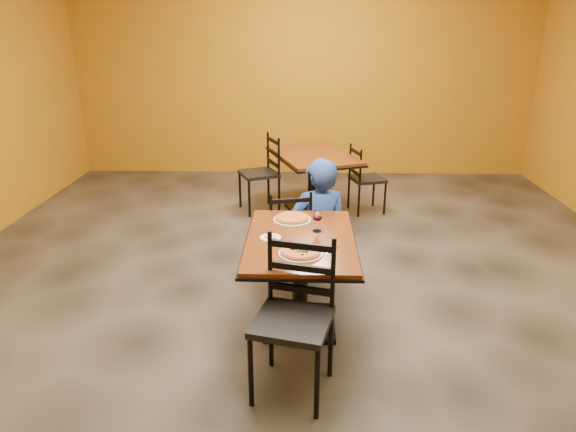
{
  "coord_description": "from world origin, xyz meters",
  "views": [
    {
      "loc": [
        0.02,
        -4.03,
        2.25
      ],
      "look_at": [
        -0.1,
        -0.3,
        0.85
      ],
      "focal_mm": 31.92,
      "sensor_mm": 36.0,
      "label": 1
    }
  ],
  "objects_px": {
    "pizza_main": "(301,251)",
    "chair_second_left": "(259,174)",
    "chair_main_near": "(292,323)",
    "diner": "(319,216)",
    "plate_far": "(292,220)",
    "chair_second_right": "(367,179)",
    "side_plate": "(271,238)",
    "table_second": "(313,168)",
    "pizza_far": "(292,218)",
    "plate_main": "(301,253)",
    "wine_glass": "(317,220)",
    "chair_main_far": "(287,232)",
    "table_main": "(300,261)"
  },
  "relations": [
    {
      "from": "chair_second_left",
      "to": "pizza_main",
      "type": "bearing_deg",
      "value": -13.31
    },
    {
      "from": "table_second",
      "to": "pizza_far",
      "type": "height_order",
      "value": "pizza_far"
    },
    {
      "from": "pizza_main",
      "to": "side_plate",
      "type": "distance_m",
      "value": 0.35
    },
    {
      "from": "plate_main",
      "to": "wine_glass",
      "type": "relative_size",
      "value": 1.72
    },
    {
      "from": "diner",
      "to": "plate_far",
      "type": "xyz_separation_m",
      "value": [
        -0.24,
        -0.61,
        0.19
      ]
    },
    {
      "from": "chair_second_right",
      "to": "pizza_far",
      "type": "distance_m",
      "value": 2.5
    },
    {
      "from": "table_second",
      "to": "chair_second_right",
      "type": "xyz_separation_m",
      "value": [
        0.68,
        0.0,
        -0.13
      ]
    },
    {
      "from": "table_second",
      "to": "chair_second_right",
      "type": "bearing_deg",
      "value": 0.0
    },
    {
      "from": "chair_second_right",
      "to": "table_main",
      "type": "bearing_deg",
      "value": 146.58
    },
    {
      "from": "table_second",
      "to": "side_plate",
      "type": "xyz_separation_m",
      "value": [
        -0.36,
        -2.7,
        0.2
      ]
    },
    {
      "from": "chair_second_left",
      "to": "side_plate",
      "type": "distance_m",
      "value": 2.73
    },
    {
      "from": "side_plate",
      "to": "pizza_far",
      "type": "bearing_deg",
      "value": 68.44
    },
    {
      "from": "chair_main_far",
      "to": "plate_main",
      "type": "relative_size",
      "value": 2.82
    },
    {
      "from": "chair_main_near",
      "to": "wine_glass",
      "type": "relative_size",
      "value": 5.66
    },
    {
      "from": "chair_main_near",
      "to": "side_plate",
      "type": "relative_size",
      "value": 6.37
    },
    {
      "from": "diner",
      "to": "plate_far",
      "type": "height_order",
      "value": "diner"
    },
    {
      "from": "pizza_main",
      "to": "plate_far",
      "type": "distance_m",
      "value": 0.66
    },
    {
      "from": "table_second",
      "to": "diner",
      "type": "relative_size",
      "value": 1.35
    },
    {
      "from": "plate_main",
      "to": "pizza_far",
      "type": "height_order",
      "value": "pizza_far"
    },
    {
      "from": "diner",
      "to": "plate_main",
      "type": "height_order",
      "value": "diner"
    },
    {
      "from": "chair_main_near",
      "to": "chair_main_far",
      "type": "height_order",
      "value": "chair_main_near"
    },
    {
      "from": "plate_far",
      "to": "chair_main_near",
      "type": "bearing_deg",
      "value": -88.54
    },
    {
      "from": "chair_second_right",
      "to": "wine_glass",
      "type": "distance_m",
      "value": 2.67
    },
    {
      "from": "plate_far",
      "to": "pizza_far",
      "type": "bearing_deg",
      "value": 90.0
    },
    {
      "from": "chair_main_near",
      "to": "side_plate",
      "type": "xyz_separation_m",
      "value": [
        -0.18,
        0.77,
        0.25
      ]
    },
    {
      "from": "table_second",
      "to": "table_main",
      "type": "bearing_deg",
      "value": -92.89
    },
    {
      "from": "plate_main",
      "to": "table_second",
      "type": "bearing_deg",
      "value": 87.43
    },
    {
      "from": "chair_second_right",
      "to": "plate_far",
      "type": "xyz_separation_m",
      "value": [
        -0.89,
        -2.31,
        0.33
      ]
    },
    {
      "from": "pizza_main",
      "to": "chair_second_left",
      "type": "bearing_deg",
      "value": 100.5
    },
    {
      "from": "chair_second_right",
      "to": "diner",
      "type": "distance_m",
      "value": 1.83
    },
    {
      "from": "table_main",
      "to": "pizza_main",
      "type": "xyz_separation_m",
      "value": [
        0.0,
        -0.29,
        0.21
      ]
    },
    {
      "from": "plate_main",
      "to": "wine_glass",
      "type": "xyz_separation_m",
      "value": [
        0.12,
        0.43,
        0.08
      ]
    },
    {
      "from": "chair_second_left",
      "to": "pizza_main",
      "type": "xyz_separation_m",
      "value": [
        0.55,
        -2.97,
        0.29
      ]
    },
    {
      "from": "chair_main_far",
      "to": "pizza_far",
      "type": "relative_size",
      "value": 3.12
    },
    {
      "from": "plate_main",
      "to": "pizza_main",
      "type": "relative_size",
      "value": 1.09
    },
    {
      "from": "diner",
      "to": "chair_main_far",
      "type": "bearing_deg",
      "value": 7.02
    },
    {
      "from": "chair_main_near",
      "to": "chair_second_right",
      "type": "relative_size",
      "value": 1.19
    },
    {
      "from": "diner",
      "to": "table_main",
      "type": "bearing_deg",
      "value": 65.94
    },
    {
      "from": "plate_main",
      "to": "wine_glass",
      "type": "distance_m",
      "value": 0.45
    },
    {
      "from": "chair_second_left",
      "to": "chair_second_right",
      "type": "bearing_deg",
      "value": 66.19
    },
    {
      "from": "table_main",
      "to": "diner",
      "type": "relative_size",
      "value": 1.1
    },
    {
      "from": "chair_main_near",
      "to": "pizza_main",
      "type": "relative_size",
      "value": 3.59
    },
    {
      "from": "plate_far",
      "to": "plate_main",
      "type": "bearing_deg",
      "value": -83.62
    },
    {
      "from": "pizza_main",
      "to": "plate_far",
      "type": "relative_size",
      "value": 0.92
    },
    {
      "from": "diner",
      "to": "pizza_far",
      "type": "height_order",
      "value": "diner"
    },
    {
      "from": "table_main",
      "to": "pizza_main",
      "type": "relative_size",
      "value": 4.33
    },
    {
      "from": "pizza_far",
      "to": "wine_glass",
      "type": "bearing_deg",
      "value": -49.75
    },
    {
      "from": "table_main",
      "to": "table_second",
      "type": "distance_m",
      "value": 2.69
    },
    {
      "from": "pizza_far",
      "to": "side_plate",
      "type": "bearing_deg",
      "value": -111.56
    },
    {
      "from": "table_second",
      "to": "wine_glass",
      "type": "distance_m",
      "value": 2.56
    }
  ]
}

